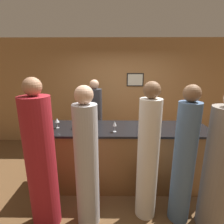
{
  "coord_description": "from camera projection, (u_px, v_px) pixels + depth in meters",
  "views": [
    {
      "loc": [
        -0.22,
        -2.83,
        2.13
      ],
      "look_at": [
        -0.25,
        0.1,
        1.34
      ],
      "focal_mm": 28.0,
      "sensor_mm": 36.0,
      "label": 1
    }
  ],
  "objects": [
    {
      "name": "back_wall",
      "position": [
        122.0,
        93.0,
        4.75
      ],
      "size": [
        8.0,
        0.08,
        2.8
      ],
      "color": "#A37547",
      "rests_on": "ground_plane"
    },
    {
      "name": "guest_0",
      "position": [
        87.0,
        163.0,
        2.25
      ],
      "size": [
        0.31,
        0.31,
        1.91
      ],
      "color": "#B2B2B7",
      "rests_on": "ground_plane"
    },
    {
      "name": "bar_counter",
      "position": [
        126.0,
        156.0,
        3.14
      ],
      "size": [
        2.83,
        0.8,
        1.09
      ],
      "color": "brown",
      "rests_on": "ground_plane"
    },
    {
      "name": "wine_glass_1",
      "position": [
        115.0,
        124.0,
        2.78
      ],
      "size": [
        0.06,
        0.06,
        0.18
      ],
      "color": "silver",
      "rests_on": "bar_counter"
    },
    {
      "name": "bartender",
      "position": [
        95.0,
        124.0,
        3.84
      ],
      "size": [
        0.31,
        0.31,
        1.84
      ],
      "rotation": [
        0.0,
        0.0,
        3.14
      ],
      "color": "#2D2D33",
      "rests_on": "ground_plane"
    },
    {
      "name": "wine_bottle_0",
      "position": [
        85.0,
        116.0,
        3.29
      ],
      "size": [
        0.08,
        0.08,
        0.29
      ],
      "color": "black",
      "rests_on": "bar_counter"
    },
    {
      "name": "wine_bottle_1",
      "position": [
        192.0,
        129.0,
        2.63
      ],
      "size": [
        0.07,
        0.07,
        0.28
      ],
      "color": "#19381E",
      "rests_on": "bar_counter"
    },
    {
      "name": "wine_glass_0",
      "position": [
        194.0,
        125.0,
        2.75
      ],
      "size": [
        0.06,
        0.06,
        0.16
      ],
      "color": "silver",
      "rests_on": "bar_counter"
    },
    {
      "name": "ground_plane",
      "position": [
        125.0,
        182.0,
        3.28
      ],
      "size": [
        14.0,
        14.0,
        0.0
      ],
      "primitive_type": "plane",
      "color": "brown"
    },
    {
      "name": "guest_1",
      "position": [
        184.0,
        161.0,
        2.29
      ],
      "size": [
        0.28,
        0.28,
        1.91
      ],
      "color": "#4C6B93",
      "rests_on": "ground_plane"
    },
    {
      "name": "guest_3",
      "position": [
        148.0,
        157.0,
        2.36
      ],
      "size": [
        0.29,
        0.29,
        1.94
      ],
      "color": "silver",
      "rests_on": "ground_plane"
    },
    {
      "name": "guest_2",
      "position": [
        41.0,
        162.0,
        2.22
      ],
      "size": [
        0.37,
        0.37,
        2.0
      ],
      "color": "maroon",
      "rests_on": "ground_plane"
    },
    {
      "name": "wine_glass_3",
      "position": [
        57.0,
        121.0,
        2.95
      ],
      "size": [
        0.08,
        0.08,
        0.17
      ],
      "color": "silver",
      "rests_on": "bar_counter"
    },
    {
      "name": "wine_glass_2",
      "position": [
        75.0,
        121.0,
        2.93
      ],
      "size": [
        0.07,
        0.07,
        0.17
      ],
      "color": "silver",
      "rests_on": "bar_counter"
    },
    {
      "name": "guest_4",
      "position": [
        220.0,
        170.0,
        2.19
      ],
      "size": [
        0.4,
        0.4,
        1.86
      ],
      "color": "gray",
      "rests_on": "ground_plane"
    }
  ]
}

